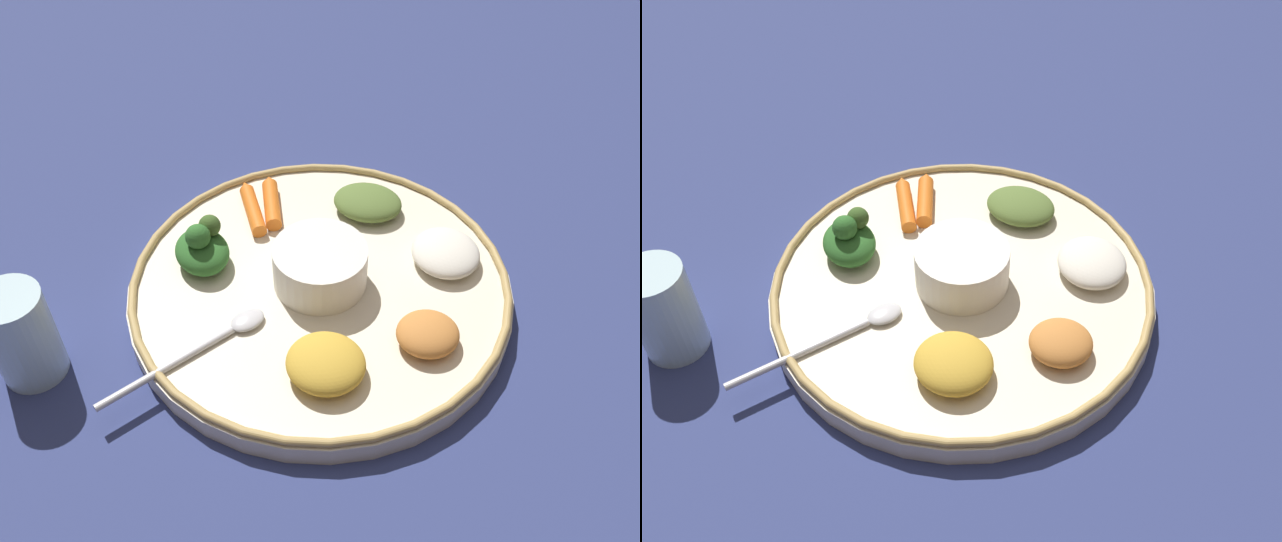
% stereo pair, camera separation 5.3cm
% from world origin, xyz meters
% --- Properties ---
extents(ground_plane, '(2.40, 2.40, 0.00)m').
position_xyz_m(ground_plane, '(0.00, 0.00, 0.00)').
color(ground_plane, navy).
extents(platter, '(0.38, 0.38, 0.02)m').
position_xyz_m(platter, '(0.00, 0.00, 0.01)').
color(platter, beige).
rests_on(platter, ground_plane).
extents(platter_rim, '(0.37, 0.37, 0.01)m').
position_xyz_m(platter_rim, '(0.00, 0.00, 0.02)').
color(platter_rim, tan).
rests_on(platter_rim, platter).
extents(center_bowl, '(0.09, 0.09, 0.04)m').
position_xyz_m(center_bowl, '(0.00, 0.00, 0.05)').
color(center_bowl, silver).
rests_on(center_bowl, platter).
extents(spoon, '(0.11, 0.15, 0.01)m').
position_xyz_m(spoon, '(0.07, -0.10, 0.03)').
color(spoon, silver).
rests_on(spoon, platter).
extents(greens_pile, '(0.08, 0.07, 0.05)m').
position_xyz_m(greens_pile, '(-0.03, -0.12, 0.04)').
color(greens_pile, '#2D6628').
rests_on(greens_pile, platter).
extents(carrot_near_spoon, '(0.09, 0.02, 0.02)m').
position_xyz_m(carrot_near_spoon, '(-0.12, -0.05, 0.03)').
color(carrot_near_spoon, orange).
rests_on(carrot_near_spoon, platter).
extents(carrot_outer, '(0.09, 0.03, 0.02)m').
position_xyz_m(carrot_outer, '(-0.11, -0.07, 0.03)').
color(carrot_outer, orange).
rests_on(carrot_outer, platter).
extents(mound_collards, '(0.08, 0.09, 0.02)m').
position_xyz_m(mound_collards, '(-0.11, 0.06, 0.03)').
color(mound_collards, '#567033').
rests_on(mound_collards, platter).
extents(mound_lentil_yellow, '(0.09, 0.09, 0.03)m').
position_xyz_m(mound_lentil_yellow, '(0.11, -0.00, 0.04)').
color(mound_lentil_yellow, gold).
rests_on(mound_lentil_yellow, platter).
extents(mound_squash, '(0.06, 0.06, 0.02)m').
position_xyz_m(mound_squash, '(0.08, 0.09, 0.03)').
color(mound_squash, '#C67A38').
rests_on(mound_squash, platter).
extents(mound_rice_white, '(0.08, 0.08, 0.02)m').
position_xyz_m(mound_rice_white, '(-0.02, 0.13, 0.03)').
color(mound_rice_white, silver).
rests_on(mound_rice_white, platter).
extents(drinking_glass, '(0.06, 0.06, 0.10)m').
position_xyz_m(drinking_glass, '(0.08, -0.26, 0.04)').
color(drinking_glass, silver).
rests_on(drinking_glass, ground_plane).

